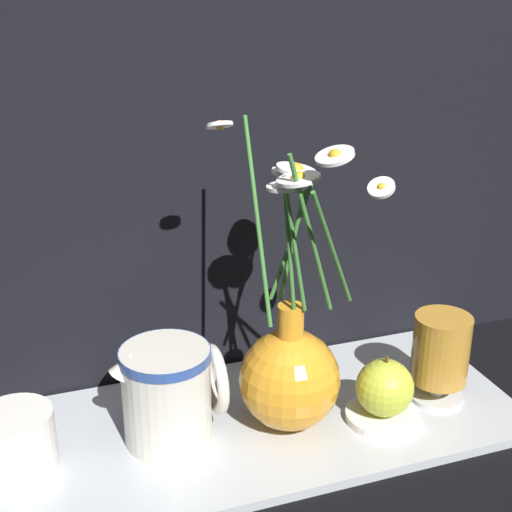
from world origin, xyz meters
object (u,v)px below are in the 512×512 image
ceramic_pitcher (169,389)px  orange_fruit (385,388)px  vase_with_flowers (290,370)px  yellow_mug (15,442)px  tea_glass (441,352)px

ceramic_pitcher → orange_fruit: size_ratio=1.64×
vase_with_flowers → yellow_mug: vase_with_flowers is taller
tea_glass → ceramic_pitcher: bearing=174.3°
vase_with_flowers → tea_glass: size_ratio=3.23×
vase_with_flowers → orange_fruit: vase_with_flowers is taller
tea_glass → orange_fruit: tea_glass is taller
vase_with_flowers → orange_fruit: (0.11, -0.03, -0.03)m
vase_with_flowers → yellow_mug: size_ratio=4.05×
yellow_mug → ceramic_pitcher: bearing=1.0°
ceramic_pitcher → orange_fruit: 0.27m
vase_with_flowers → tea_glass: (0.20, -0.01, -0.01)m
yellow_mug → tea_glass: tea_glass is taller
vase_with_flowers → ceramic_pitcher: bearing=171.4°
yellow_mug → vase_with_flowers: bearing=-3.3°
vase_with_flowers → tea_glass: 0.20m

